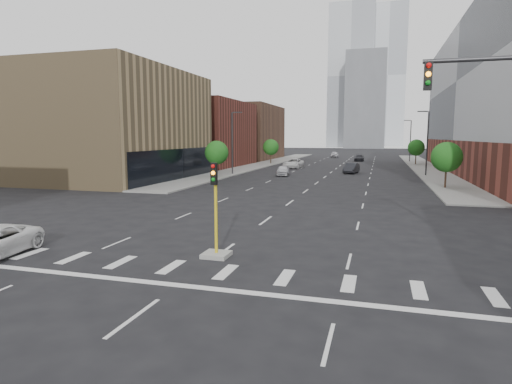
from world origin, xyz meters
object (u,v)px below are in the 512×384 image
at_px(car_deep_right, 359,158).
at_px(car_distant, 335,154).
at_px(median_traffic_signal, 216,237).
at_px(car_mid_right, 351,168).
at_px(car_far_left, 294,163).
at_px(car_near_left, 283,170).

distance_m(car_deep_right, car_distant, 16.33).
distance_m(median_traffic_signal, car_mid_right, 48.25).
distance_m(car_mid_right, car_far_left, 13.32).
relative_size(median_traffic_signal, car_deep_right, 0.89).
bearing_deg(car_far_left, car_mid_right, -34.53).
xyz_separation_m(median_traffic_signal, car_mid_right, (3.12, 48.15, -0.20)).
bearing_deg(car_near_left, car_mid_right, 28.24).
relative_size(car_mid_right, car_distant, 0.98).
relative_size(car_far_left, car_deep_right, 1.20).
bearing_deg(car_mid_right, median_traffic_signal, -85.54).
bearing_deg(car_distant, car_near_left, -95.26).
xyz_separation_m(median_traffic_signal, car_distant, (-4.22, 96.16, -0.15)).
distance_m(car_mid_right, car_deep_right, 33.26).
bearing_deg(car_far_left, car_deep_right, 71.23).
bearing_deg(median_traffic_signal, car_distant, 92.51).
relative_size(car_mid_right, car_far_left, 0.79).
relative_size(median_traffic_signal, car_near_left, 1.02).
bearing_deg(car_far_left, median_traffic_signal, -79.21).
xyz_separation_m(car_near_left, car_far_left, (-1.37, 14.76, 0.09)).
height_order(car_far_left, car_distant, car_far_left).
distance_m(car_near_left, car_far_left, 14.82).
relative_size(car_far_left, car_distant, 1.24).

